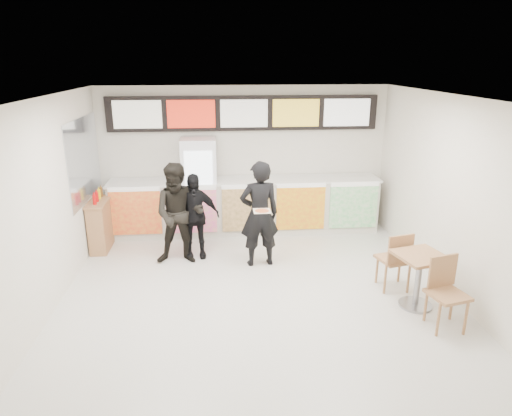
{
  "coord_description": "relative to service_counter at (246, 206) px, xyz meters",
  "views": [
    {
      "loc": [
        -0.57,
        -5.98,
        3.49
      ],
      "look_at": [
        0.06,
        1.2,
        1.14
      ],
      "focal_mm": 32.0,
      "sensor_mm": 36.0,
      "label": 1
    }
  ],
  "objects": [
    {
      "name": "floor",
      "position": [
        -0.0,
        -3.09,
        -0.57
      ],
      "size": [
        7.0,
        7.0,
        0.0
      ],
      "primitive_type": "plane",
      "color": "beige",
      "rests_on": "ground"
    },
    {
      "name": "ceiling",
      "position": [
        -0.0,
        -3.09,
        2.43
      ],
      "size": [
        7.0,
        7.0,
        0.0
      ],
      "primitive_type": "plane",
      "rotation": [
        3.14,
        0.0,
        0.0
      ],
      "color": "white",
      "rests_on": "wall_back"
    },
    {
      "name": "wall_back",
      "position": [
        -0.0,
        0.41,
        0.93
      ],
      "size": [
        6.0,
        0.0,
        6.0
      ],
      "primitive_type": "plane",
      "rotation": [
        1.57,
        0.0,
        0.0
      ],
      "color": "silver",
      "rests_on": "floor"
    },
    {
      "name": "wall_left",
      "position": [
        -3.0,
        -3.09,
        0.93
      ],
      "size": [
        0.0,
        7.0,
        7.0
      ],
      "primitive_type": "plane",
      "rotation": [
        1.57,
        0.0,
        1.57
      ],
      "color": "silver",
      "rests_on": "floor"
    },
    {
      "name": "wall_right",
      "position": [
        3.0,
        -3.09,
        0.93
      ],
      "size": [
        0.0,
        7.0,
        7.0
      ],
      "primitive_type": "plane",
      "rotation": [
        1.57,
        0.0,
        -1.57
      ],
      "color": "silver",
      "rests_on": "floor"
    },
    {
      "name": "service_counter",
      "position": [
        0.0,
        0.0,
        0.0
      ],
      "size": [
        5.56,
        0.77,
        1.14
      ],
      "color": "silver",
      "rests_on": "floor"
    },
    {
      "name": "menu_board",
      "position": [
        0.0,
        0.32,
        1.88
      ],
      "size": [
        5.5,
        0.14,
        0.7
      ],
      "color": "black",
      "rests_on": "wall_back"
    },
    {
      "name": "drinks_fridge",
      "position": [
        -0.93,
        0.02,
        0.43
      ],
      "size": [
        0.7,
        0.67,
        2.0
      ],
      "color": "white",
      "rests_on": "floor"
    },
    {
      "name": "mirror_panel",
      "position": [
        -2.99,
        -0.64,
        1.18
      ],
      "size": [
        0.01,
        2.0,
        1.5
      ],
      "primitive_type": "cube",
      "color": "#B2B7BF",
      "rests_on": "wall_left"
    },
    {
      "name": "customer_main",
      "position": [
        0.14,
        -1.64,
        0.37
      ],
      "size": [
        0.74,
        0.53,
        1.88
      ],
      "primitive_type": "imported",
      "rotation": [
        0.0,
        0.0,
        3.26
      ],
      "color": "black",
      "rests_on": "floor"
    },
    {
      "name": "customer_left",
      "position": [
        -1.26,
        -1.43,
        0.34
      ],
      "size": [
        0.91,
        0.72,
        1.82
      ],
      "primitive_type": "imported",
      "rotation": [
        0.0,
        0.0,
        -0.03
      ],
      "color": "black",
      "rests_on": "floor"
    },
    {
      "name": "customer_mid",
      "position": [
        -1.02,
        -1.21,
        0.22
      ],
      "size": [
        0.96,
        0.48,
        1.58
      ],
      "primitive_type": "imported",
      "rotation": [
        0.0,
        0.0,
        0.11
      ],
      "color": "black",
      "rests_on": "floor"
    },
    {
      "name": "pizza_slice",
      "position": [
        0.14,
        -2.09,
        0.58
      ],
      "size": [
        0.36,
        0.36,
        0.02
      ],
      "color": "beige",
      "rests_on": "customer_main"
    },
    {
      "name": "cafe_table",
      "position": [
        2.31,
        -3.3,
        0.0
      ],
      "size": [
        0.85,
        1.74,
        0.98
      ],
      "rotation": [
        0.0,
        0.0,
        0.24
      ],
      "color": "#B37D52",
      "rests_on": "floor"
    },
    {
      "name": "condiment_ledge",
      "position": [
        -2.82,
        -0.66,
        -0.08
      ],
      "size": [
        0.35,
        0.86,
        1.15
      ],
      "color": "#B37D52",
      "rests_on": "floor"
    }
  ]
}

